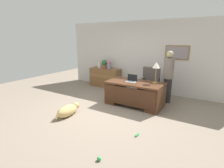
{
  "coord_description": "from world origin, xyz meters",
  "views": [
    {
      "loc": [
        2.51,
        -3.93,
        2.05
      ],
      "look_at": [
        -0.11,
        0.3,
        0.75
      ],
      "focal_mm": 28.24,
      "sensor_mm": 36.0,
      "label": 1
    }
  ],
  "objects_px": {
    "person_standing": "(168,76)",
    "dog_toy_bone": "(137,134)",
    "vase_empty": "(99,65)",
    "dog_toy_ball": "(99,159)",
    "desk": "(134,93)",
    "vase_with_flowers": "(109,64)",
    "laptop": "(131,80)",
    "desk_lamp": "(156,66)",
    "dog_lying": "(68,110)",
    "armchair": "(149,84)",
    "potted_plant": "(104,64)",
    "credenza": "(105,77)"
  },
  "relations": [
    {
      "from": "dog_lying",
      "to": "vase_empty",
      "type": "xyz_separation_m",
      "value": [
        -1.13,
        3.04,
        0.78
      ]
    },
    {
      "from": "laptop",
      "to": "vase_empty",
      "type": "bearing_deg",
      "value": 148.03
    },
    {
      "from": "desk_lamp",
      "to": "dog_lying",
      "type": "bearing_deg",
      "value": -133.08
    },
    {
      "from": "armchair",
      "to": "dog_toy_bone",
      "type": "xyz_separation_m",
      "value": [
        0.7,
        -2.57,
        -0.45
      ]
    },
    {
      "from": "credenza",
      "to": "person_standing",
      "type": "distance_m",
      "value": 2.9
    },
    {
      "from": "desk_lamp",
      "to": "potted_plant",
      "type": "height_order",
      "value": "desk_lamp"
    },
    {
      "from": "laptop",
      "to": "credenza",
      "type": "bearing_deg",
      "value": 144.19
    },
    {
      "from": "armchair",
      "to": "person_standing",
      "type": "distance_m",
      "value": 0.78
    },
    {
      "from": "desk",
      "to": "vase_empty",
      "type": "relative_size",
      "value": 6.4
    },
    {
      "from": "person_standing",
      "to": "dog_toy_bone",
      "type": "height_order",
      "value": "person_standing"
    },
    {
      "from": "dog_lying",
      "to": "desk",
      "type": "bearing_deg",
      "value": 54.7
    },
    {
      "from": "person_standing",
      "to": "potted_plant",
      "type": "distance_m",
      "value": 2.91
    },
    {
      "from": "desk",
      "to": "credenza",
      "type": "height_order",
      "value": "credenza"
    },
    {
      "from": "vase_with_flowers",
      "to": "vase_empty",
      "type": "height_order",
      "value": "vase_with_flowers"
    },
    {
      "from": "credenza",
      "to": "laptop",
      "type": "bearing_deg",
      "value": -35.81
    },
    {
      "from": "vase_empty",
      "to": "dog_toy_ball",
      "type": "relative_size",
      "value": 3.51
    },
    {
      "from": "laptop",
      "to": "dog_toy_ball",
      "type": "bearing_deg",
      "value": -75.32
    },
    {
      "from": "credenza",
      "to": "desk_lamp",
      "type": "bearing_deg",
      "value": -24.14
    },
    {
      "from": "desk_lamp",
      "to": "dog_toy_bone",
      "type": "relative_size",
      "value": 3.65
    },
    {
      "from": "desk",
      "to": "laptop",
      "type": "relative_size",
      "value": 5.39
    },
    {
      "from": "credenza",
      "to": "person_standing",
      "type": "height_order",
      "value": "person_standing"
    },
    {
      "from": "laptop",
      "to": "vase_with_flowers",
      "type": "xyz_separation_m",
      "value": [
        -1.72,
        1.37,
        0.21
      ]
    },
    {
      "from": "desk_lamp",
      "to": "potted_plant",
      "type": "bearing_deg",
      "value": 156.2
    },
    {
      "from": "potted_plant",
      "to": "dog_toy_ball",
      "type": "xyz_separation_m",
      "value": [
        2.66,
        -4.09,
        -0.96
      ]
    },
    {
      "from": "armchair",
      "to": "desk_lamp",
      "type": "xyz_separation_m",
      "value": [
        0.44,
        -0.74,
        0.77
      ]
    },
    {
      "from": "person_standing",
      "to": "vase_with_flowers",
      "type": "relative_size",
      "value": 4.7
    },
    {
      "from": "desk_lamp",
      "to": "dog_toy_ball",
      "type": "bearing_deg",
      "value": -89.47
    },
    {
      "from": "desk",
      "to": "dog_lying",
      "type": "xyz_separation_m",
      "value": [
        -1.18,
        -1.67,
        -0.25
      ]
    },
    {
      "from": "person_standing",
      "to": "laptop",
      "type": "distance_m",
      "value": 1.22
    },
    {
      "from": "person_standing",
      "to": "dog_toy_bone",
      "type": "relative_size",
      "value": 9.56
    },
    {
      "from": "desk",
      "to": "credenza",
      "type": "distance_m",
      "value": 2.43
    },
    {
      "from": "armchair",
      "to": "person_standing",
      "type": "height_order",
      "value": "person_standing"
    },
    {
      "from": "desk",
      "to": "vase_with_flowers",
      "type": "bearing_deg",
      "value": 143.3
    },
    {
      "from": "vase_with_flowers",
      "to": "potted_plant",
      "type": "bearing_deg",
      "value": 180.0
    },
    {
      "from": "armchair",
      "to": "dog_toy_ball",
      "type": "height_order",
      "value": "armchair"
    },
    {
      "from": "armchair",
      "to": "vase_empty",
      "type": "height_order",
      "value": "vase_empty"
    },
    {
      "from": "dog_lying",
      "to": "laptop",
      "type": "distance_m",
      "value": 2.08
    },
    {
      "from": "desk",
      "to": "desk_lamp",
      "type": "relative_size",
      "value": 2.7
    },
    {
      "from": "laptop",
      "to": "dog_toy_bone",
      "type": "bearing_deg",
      "value": -59.89
    },
    {
      "from": "credenza",
      "to": "laptop",
      "type": "distance_m",
      "value": 2.38
    },
    {
      "from": "desk",
      "to": "armchair",
      "type": "xyz_separation_m",
      "value": [
        0.13,
        0.95,
        0.08
      ]
    },
    {
      "from": "vase_with_flowers",
      "to": "dog_lying",
      "type": "bearing_deg",
      "value": -77.88
    },
    {
      "from": "dog_lying",
      "to": "vase_with_flowers",
      "type": "bearing_deg",
      "value": 102.12
    },
    {
      "from": "dog_lying",
      "to": "credenza",
      "type": "bearing_deg",
      "value": 105.26
    },
    {
      "from": "vase_with_flowers",
      "to": "credenza",
      "type": "bearing_deg",
      "value": -179.57
    },
    {
      "from": "potted_plant",
      "to": "laptop",
      "type": "bearing_deg",
      "value": -35.2
    },
    {
      "from": "armchair",
      "to": "laptop",
      "type": "bearing_deg",
      "value": -104.31
    },
    {
      "from": "armchair",
      "to": "desk_lamp",
      "type": "relative_size",
      "value": 1.66
    },
    {
      "from": "laptop",
      "to": "dog_toy_bone",
      "type": "height_order",
      "value": "laptop"
    },
    {
      "from": "credenza",
      "to": "dog_toy_ball",
      "type": "distance_m",
      "value": 4.86
    }
  ]
}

